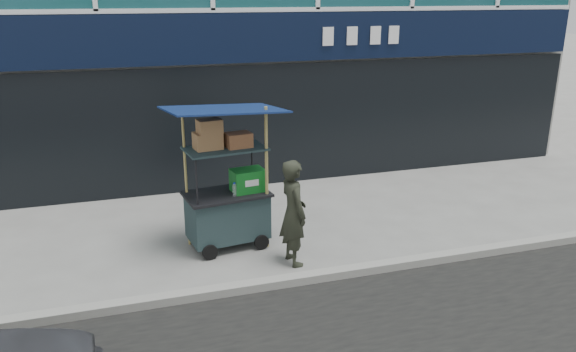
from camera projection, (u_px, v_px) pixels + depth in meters
name	position (u px, v px, depth m)	size (l,w,h in m)	color
ground	(273.00, 279.00, 7.61)	(80.00, 80.00, 0.00)	slate
curb	(277.00, 282.00, 7.41)	(80.00, 0.18, 0.12)	gray
vendor_cart	(228.00, 198.00, 8.40)	(1.79, 1.37, 2.22)	#1A2A2C
vendor_man	(293.00, 213.00, 7.86)	(0.56, 0.37, 1.54)	black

